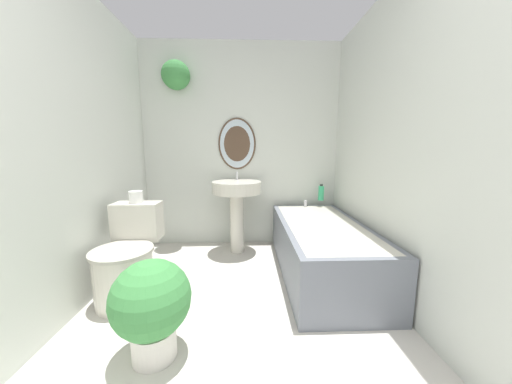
# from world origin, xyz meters

# --- Properties ---
(wall_back) EXTENTS (2.44, 0.31, 2.40)m
(wall_back) POSITION_xyz_m (-0.06, 2.89, 1.27)
(wall_back) COLOR silver
(wall_back) RESTS_ON ground_plane
(wall_left) EXTENTS (0.06, 2.99, 2.40)m
(wall_left) POSITION_xyz_m (-1.19, 1.44, 1.20)
(wall_left) COLOR silver
(wall_left) RESTS_ON ground_plane
(wall_right) EXTENTS (0.06, 2.99, 2.40)m
(wall_right) POSITION_xyz_m (1.19, 1.44, 1.20)
(wall_right) COLOR silver
(wall_right) RESTS_ON ground_plane
(toilet) EXTENTS (0.45, 0.64, 0.72)m
(toilet) POSITION_xyz_m (-0.88, 1.66, 0.30)
(toilet) COLOR beige
(toilet) RESTS_ON ground_plane
(pedestal_sink) EXTENTS (0.54, 0.54, 0.92)m
(pedestal_sink) POSITION_xyz_m (-0.05, 2.56, 0.63)
(pedestal_sink) COLOR beige
(pedestal_sink) RESTS_ON ground_plane
(bathtub) EXTENTS (0.75, 1.62, 0.57)m
(bathtub) POSITION_xyz_m (0.77, 2.01, 0.26)
(bathtub) COLOR slate
(bathtub) RESTS_ON ground_plane
(shampoo_bottle) EXTENTS (0.07, 0.07, 0.20)m
(shampoo_bottle) POSITION_xyz_m (0.96, 2.74, 0.66)
(shampoo_bottle) COLOR #38B275
(shampoo_bottle) RESTS_ON bathtub
(potted_plant) EXTENTS (0.43, 0.43, 0.57)m
(potted_plant) POSITION_xyz_m (-0.46, 1.04, 0.33)
(potted_plant) COLOR silver
(potted_plant) RESTS_ON ground_plane
(toilet_paper_roll) EXTENTS (0.11, 0.11, 0.10)m
(toilet_paper_roll) POSITION_xyz_m (-0.88, 1.90, 0.77)
(toilet_paper_roll) COLOR white
(toilet_paper_roll) RESTS_ON toilet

